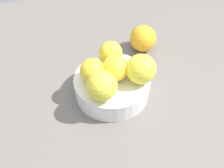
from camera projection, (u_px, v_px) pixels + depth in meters
The scene contains 8 objects.
ground_plane at pixel (112, 95), 69.32cm from camera, with size 110.00×110.00×2.00cm, color #66605B.
fruit_bowl at pixel (112, 86), 66.73cm from camera, with size 19.09×19.09×5.29cm.
orange_in_bowl_0 at pixel (115, 67), 62.79cm from camera, with size 6.51×6.51×6.51cm, color yellow.
orange_in_bowl_1 at pixel (102, 86), 58.22cm from camera, with size 7.12×7.12×7.12cm, color yellow.
orange_in_bowl_2 at pixel (110, 53), 66.51cm from camera, with size 6.06×6.06×6.06cm, color yellow.
orange_in_bowl_3 at pixel (93, 71), 61.98cm from camera, with size 6.18×6.18×6.18cm, color yellow.
orange_in_bowl_4 at pixel (141, 69), 61.68cm from camera, with size 7.27×7.27×7.27cm, color yellow.
orange_loose_0 at pixel (143, 39), 77.68cm from camera, with size 7.83×7.83×7.83cm, color #F9A823.
Camera 1 is at (-42.65, 13.93, 51.92)cm, focal length 42.03 mm.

